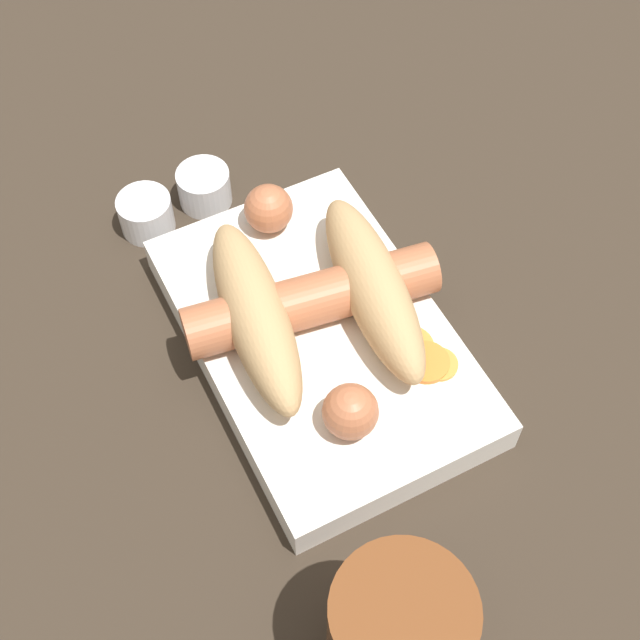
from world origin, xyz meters
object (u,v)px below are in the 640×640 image
object	(u,v)px
bread_roll	(314,299)
condiment_cup_near	(204,189)
sausage	(306,302)
drink_glass	(397,639)
food_tray	(320,340)
condiment_cup_far	(146,215)

from	to	relation	value
bread_roll	condiment_cup_near	distance (m)	0.16
bread_roll	sausage	distance (m)	0.01
condiment_cup_near	drink_glass	world-z (taller)	drink_glass
drink_glass	food_tray	bearing A→B (deg)	-16.25
food_tray	drink_glass	xyz separation A→B (m)	(-0.20, 0.06, 0.04)
sausage	food_tray	bearing A→B (deg)	-161.84
bread_roll	sausage	bearing A→B (deg)	57.33
food_tray	condiment_cup_near	world-z (taller)	condiment_cup_near
food_tray	bread_roll	distance (m)	0.04
condiment_cup_near	condiment_cup_far	bearing A→B (deg)	95.61
condiment_cup_far	drink_glass	world-z (taller)	drink_glass
condiment_cup_near	condiment_cup_far	world-z (taller)	same
condiment_cup_near	sausage	bearing A→B (deg)	-175.43
sausage	condiment_cup_near	size ratio (longest dim) A/B	5.02
sausage	condiment_cup_near	xyz separation A→B (m)	(0.15, 0.01, -0.03)
bread_roll	drink_glass	world-z (taller)	drink_glass
food_tray	sausage	world-z (taller)	sausage
food_tray	condiment_cup_near	bearing A→B (deg)	5.61
condiment_cup_near	condiment_cup_far	xyz separation A→B (m)	(-0.00, 0.05, 0.00)
condiment_cup_near	bread_roll	bearing A→B (deg)	-174.00
food_tray	sausage	xyz separation A→B (m)	(0.01, 0.00, 0.03)
bread_roll	drink_glass	bearing A→B (deg)	164.40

